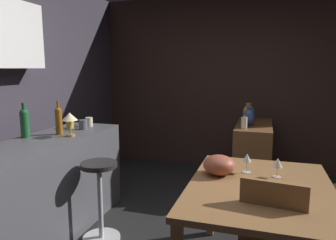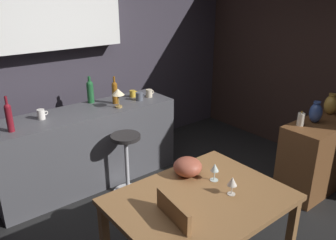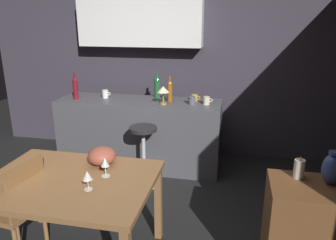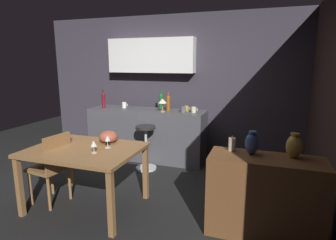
# 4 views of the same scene
# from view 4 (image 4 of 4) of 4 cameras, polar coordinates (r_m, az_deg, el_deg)

# --- Properties ---
(ground_plane) EXTENTS (9.00, 9.00, 0.00)m
(ground_plane) POSITION_cam_4_polar(r_m,az_deg,el_deg) (3.91, -10.21, -14.54)
(ground_plane) COLOR black
(wall_kitchen_back) EXTENTS (5.20, 0.33, 2.60)m
(wall_kitchen_back) POSITION_cam_4_polar(r_m,az_deg,el_deg) (5.43, -0.56, 8.54)
(wall_kitchen_back) COLOR #38333D
(wall_kitchen_back) RESTS_ON ground_plane
(dining_table) EXTENTS (1.27, 0.95, 0.74)m
(dining_table) POSITION_cam_4_polar(r_m,az_deg,el_deg) (3.41, -16.79, -6.94)
(dining_table) COLOR olive
(dining_table) RESTS_ON ground_plane
(kitchen_counter) EXTENTS (2.10, 0.60, 0.90)m
(kitchen_counter) POSITION_cam_4_polar(r_m,az_deg,el_deg) (5.03, -4.35, -2.87)
(kitchen_counter) COLOR #4C4C51
(kitchen_counter) RESTS_ON ground_plane
(sideboard_cabinet) EXTENTS (1.10, 0.44, 0.82)m
(sideboard_cabinet) POSITION_cam_4_polar(r_m,az_deg,el_deg) (3.01, 19.21, -14.75)
(sideboard_cabinet) COLOR brown
(sideboard_cabinet) RESTS_ON ground_plane
(chair_near_window) EXTENTS (0.45, 0.45, 0.89)m
(chair_near_window) POSITION_cam_4_polar(r_m,az_deg,el_deg) (3.68, -22.78, -8.66)
(chair_near_window) COLOR olive
(chair_near_window) RESTS_ON ground_plane
(bar_stool) EXTENTS (0.34, 0.34, 0.72)m
(bar_stool) POSITION_cam_4_polar(r_m,az_deg,el_deg) (4.51, -4.59, -5.45)
(bar_stool) COLOR #262323
(bar_stool) RESTS_ON ground_plane
(wine_glass_left) EXTENTS (0.07, 0.07, 0.15)m
(wine_glass_left) POSITION_cam_4_polar(r_m,az_deg,el_deg) (3.30, -12.40, -3.82)
(wine_glass_left) COLOR silver
(wine_glass_left) RESTS_ON dining_table
(wine_glass_right) EXTENTS (0.07, 0.07, 0.14)m
(wine_glass_right) POSITION_cam_4_polar(r_m,az_deg,el_deg) (3.15, -15.13, -4.77)
(wine_glass_right) COLOR silver
(wine_glass_right) RESTS_ON dining_table
(fruit_bowl) EXTENTS (0.24, 0.24, 0.15)m
(fruit_bowl) POSITION_cam_4_polar(r_m,az_deg,el_deg) (3.53, -12.23, -3.38)
(fruit_bowl) COLOR #9E4C38
(fruit_bowl) RESTS_ON dining_table
(wine_bottle_green) EXTENTS (0.08, 0.08, 0.32)m
(wine_bottle_green) POSITION_cam_4_polar(r_m,az_deg,el_deg) (5.05, -1.46, 4.13)
(wine_bottle_green) COLOR #1E592D
(wine_bottle_green) RESTS_ON kitchen_counter
(wine_bottle_amber) EXTENTS (0.07, 0.07, 0.33)m
(wine_bottle_amber) POSITION_cam_4_polar(r_m,az_deg,el_deg) (4.78, 0.04, 3.66)
(wine_bottle_amber) COLOR #8C5114
(wine_bottle_amber) RESTS_ON kitchen_counter
(wine_bottle_ruby) EXTENTS (0.06, 0.06, 0.35)m
(wine_bottle_ruby) POSITION_cam_4_polar(r_m,az_deg,el_deg) (5.19, -13.18, 4.10)
(wine_bottle_ruby) COLOR maroon
(wine_bottle_ruby) RESTS_ON kitchen_counter
(cup_slate) EXTENTS (0.12, 0.08, 0.10)m
(cup_slate) POSITION_cam_4_polar(r_m,az_deg,el_deg) (4.64, 3.15, 2.19)
(cup_slate) COLOR #515660
(cup_slate) RESTS_ON kitchen_counter
(cup_mustard) EXTENTS (0.11, 0.07, 0.08)m
(cup_mustard) POSITION_cam_4_polar(r_m,az_deg,el_deg) (4.79, 3.82, 2.42)
(cup_mustard) COLOR gold
(cup_mustard) RESTS_ON kitchen_counter
(cup_cream) EXTENTS (0.11, 0.08, 0.10)m
(cup_cream) POSITION_cam_4_polar(r_m,az_deg,el_deg) (4.62, 5.33, 2.13)
(cup_cream) COLOR beige
(cup_cream) RESTS_ON kitchen_counter
(cup_white) EXTENTS (0.11, 0.08, 0.11)m
(cup_white) POSITION_cam_4_polar(r_m,az_deg,el_deg) (5.16, -9.04, 3.09)
(cup_white) COLOR white
(cup_white) RESTS_ON kitchen_counter
(counter_lamp) EXTENTS (0.15, 0.15, 0.22)m
(counter_lamp) POSITION_cam_4_polar(r_m,az_deg,el_deg) (4.65, -1.15, 3.78)
(counter_lamp) COLOR #A58447
(counter_lamp) RESTS_ON kitchen_counter
(pillar_candle_tall) EXTENTS (0.07, 0.07, 0.16)m
(pillar_candle_tall) POSITION_cam_4_polar(r_m,az_deg,el_deg) (2.95, 13.06, -4.92)
(pillar_candle_tall) COLOR white
(pillar_candle_tall) RESTS_ON sideboard_cabinet
(vase_ceramic_blue) EXTENTS (0.14, 0.14, 0.24)m
(vase_ceramic_blue) POSITION_cam_4_polar(r_m,az_deg,el_deg) (2.88, 16.94, -4.65)
(vase_ceramic_blue) COLOR #334C8C
(vase_ceramic_blue) RESTS_ON sideboard_cabinet
(vase_brass) EXTENTS (0.15, 0.15, 0.24)m
(vase_brass) POSITION_cam_4_polar(r_m,az_deg,el_deg) (2.92, 24.61, -4.92)
(vase_brass) COLOR #B78C38
(vase_brass) RESTS_ON sideboard_cabinet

